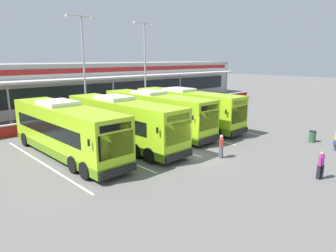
{
  "coord_description": "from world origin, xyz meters",
  "views": [
    {
      "loc": [
        -15.26,
        -12.94,
        6.66
      ],
      "look_at": [
        0.17,
        3.0,
        1.6
      ],
      "focal_mm": 31.8,
      "sensor_mm": 36.0,
      "label": 1
    }
  ],
  "objects_px": {
    "coach_bus_leftmost": "(66,131)",
    "pedestrian_in_dark_coat": "(321,164)",
    "coach_bus_centre": "(156,114)",
    "lamp_post_centre": "(84,62)",
    "pedestrian_with_handbag": "(336,139)",
    "litter_bin": "(312,136)",
    "pedestrian_child": "(221,146)",
    "lamp_post_east": "(145,61)",
    "coach_bus_right_centre": "(186,109)",
    "coach_bus_left_centre": "(122,123)"
  },
  "relations": [
    {
      "from": "pedestrian_child",
      "to": "coach_bus_centre",
      "type": "bearing_deg",
      "value": 79.91
    },
    {
      "from": "lamp_post_east",
      "to": "lamp_post_centre",
      "type": "bearing_deg",
      "value": -179.93
    },
    {
      "from": "coach_bus_leftmost",
      "to": "litter_bin",
      "type": "height_order",
      "value": "coach_bus_leftmost"
    },
    {
      "from": "coach_bus_right_centre",
      "to": "pedestrian_in_dark_coat",
      "type": "distance_m",
      "value": 14.81
    },
    {
      "from": "coach_bus_leftmost",
      "to": "coach_bus_centre",
      "type": "relative_size",
      "value": 1.0
    },
    {
      "from": "coach_bus_centre",
      "to": "lamp_post_east",
      "type": "xyz_separation_m",
      "value": [
        6.55,
        9.3,
        4.5
      ]
    },
    {
      "from": "pedestrian_with_handbag",
      "to": "litter_bin",
      "type": "distance_m",
      "value": 2.41
    },
    {
      "from": "coach_bus_centre",
      "to": "lamp_post_centre",
      "type": "height_order",
      "value": "lamp_post_centre"
    },
    {
      "from": "pedestrian_with_handbag",
      "to": "litter_bin",
      "type": "bearing_deg",
      "value": 60.47
    },
    {
      "from": "coach_bus_leftmost",
      "to": "coach_bus_centre",
      "type": "height_order",
      "value": "same"
    },
    {
      "from": "coach_bus_left_centre",
      "to": "pedestrian_in_dark_coat",
      "type": "bearing_deg",
      "value": -73.35
    },
    {
      "from": "coach_bus_right_centre",
      "to": "coach_bus_leftmost",
      "type": "bearing_deg",
      "value": -178.36
    },
    {
      "from": "coach_bus_leftmost",
      "to": "pedestrian_in_dark_coat",
      "type": "relative_size",
      "value": 7.51
    },
    {
      "from": "coach_bus_leftmost",
      "to": "lamp_post_centre",
      "type": "bearing_deg",
      "value": 54.55
    },
    {
      "from": "coach_bus_leftmost",
      "to": "pedestrian_child",
      "type": "height_order",
      "value": "coach_bus_leftmost"
    },
    {
      "from": "coach_bus_centre",
      "to": "lamp_post_centre",
      "type": "relative_size",
      "value": 1.11
    },
    {
      "from": "coach_bus_right_centre",
      "to": "pedestrian_in_dark_coat",
      "type": "relative_size",
      "value": 7.51
    },
    {
      "from": "lamp_post_centre",
      "to": "pedestrian_child",
      "type": "bearing_deg",
      "value": -88.99
    },
    {
      "from": "pedestrian_with_handbag",
      "to": "coach_bus_leftmost",
      "type": "bearing_deg",
      "value": 139.49
    },
    {
      "from": "coach_bus_leftmost",
      "to": "pedestrian_with_handbag",
      "type": "xyz_separation_m",
      "value": [
        14.74,
        -12.6,
        -0.93
      ]
    },
    {
      "from": "coach_bus_centre",
      "to": "coach_bus_right_centre",
      "type": "height_order",
      "value": "same"
    },
    {
      "from": "coach_bus_leftmost",
      "to": "pedestrian_child",
      "type": "bearing_deg",
      "value": -46.43
    },
    {
      "from": "pedestrian_in_dark_coat",
      "to": "lamp_post_centre",
      "type": "distance_m",
      "value": 24.31
    },
    {
      "from": "coach_bus_leftmost",
      "to": "pedestrian_in_dark_coat",
      "type": "xyz_separation_m",
      "value": [
        8.34,
        -13.79,
        -0.91
      ]
    },
    {
      "from": "coach_bus_centre",
      "to": "lamp_post_east",
      "type": "bearing_deg",
      "value": 54.83
    },
    {
      "from": "coach_bus_centre",
      "to": "lamp_post_east",
      "type": "height_order",
      "value": "lamp_post_east"
    },
    {
      "from": "coach_bus_leftmost",
      "to": "coach_bus_centre",
      "type": "distance_m",
      "value": 8.83
    },
    {
      "from": "pedestrian_with_handbag",
      "to": "lamp_post_centre",
      "type": "height_order",
      "value": "lamp_post_centre"
    },
    {
      "from": "coach_bus_centre",
      "to": "coach_bus_left_centre",
      "type": "bearing_deg",
      "value": -166.73
    },
    {
      "from": "coach_bus_left_centre",
      "to": "coach_bus_right_centre",
      "type": "bearing_deg",
      "value": 5.76
    },
    {
      "from": "coach_bus_right_centre",
      "to": "pedestrian_child",
      "type": "distance_m",
      "value": 9.69
    },
    {
      "from": "coach_bus_leftmost",
      "to": "coach_bus_right_centre",
      "type": "bearing_deg",
      "value": 1.64
    },
    {
      "from": "pedestrian_with_handbag",
      "to": "lamp_post_east",
      "type": "distance_m",
      "value": 23.13
    },
    {
      "from": "pedestrian_in_dark_coat",
      "to": "pedestrian_child",
      "type": "relative_size",
      "value": 1.0
    },
    {
      "from": "coach_bus_left_centre",
      "to": "coach_bus_right_centre",
      "type": "height_order",
      "value": "same"
    },
    {
      "from": "pedestrian_child",
      "to": "litter_bin",
      "type": "xyz_separation_m",
      "value": [
        8.57,
        -2.81,
        -0.41
      ]
    },
    {
      "from": "coach_bus_leftmost",
      "to": "lamp_post_centre",
      "type": "height_order",
      "value": "lamp_post_centre"
    },
    {
      "from": "coach_bus_leftmost",
      "to": "coach_bus_right_centre",
      "type": "distance_m",
      "value": 12.63
    },
    {
      "from": "coach_bus_right_centre",
      "to": "lamp_post_centre",
      "type": "height_order",
      "value": "lamp_post_centre"
    },
    {
      "from": "pedestrian_with_handbag",
      "to": "litter_bin",
      "type": "height_order",
      "value": "pedestrian_with_handbag"
    },
    {
      "from": "pedestrian_with_handbag",
      "to": "pedestrian_in_dark_coat",
      "type": "distance_m",
      "value": 6.52
    },
    {
      "from": "coach_bus_left_centre",
      "to": "coach_bus_right_centre",
      "type": "xyz_separation_m",
      "value": [
        8.27,
        0.83,
        0.0
      ]
    },
    {
      "from": "lamp_post_centre",
      "to": "pedestrian_with_handbag",
      "type": "bearing_deg",
      "value": -71.05
    },
    {
      "from": "pedestrian_child",
      "to": "litter_bin",
      "type": "height_order",
      "value": "pedestrian_child"
    },
    {
      "from": "coach_bus_leftmost",
      "to": "pedestrian_in_dark_coat",
      "type": "distance_m",
      "value": 16.14
    },
    {
      "from": "coach_bus_leftmost",
      "to": "lamp_post_centre",
      "type": "distance_m",
      "value": 12.93
    },
    {
      "from": "coach_bus_centre",
      "to": "lamp_post_centre",
      "type": "xyz_separation_m",
      "value": [
        -1.79,
        9.29,
        4.5
      ]
    },
    {
      "from": "coach_bus_centre",
      "to": "pedestrian_child",
      "type": "distance_m",
      "value": 8.47
    },
    {
      "from": "pedestrian_in_dark_coat",
      "to": "lamp_post_east",
      "type": "distance_m",
      "value": 25.28
    },
    {
      "from": "coach_bus_leftmost",
      "to": "coach_bus_left_centre",
      "type": "distance_m",
      "value": 4.38
    }
  ]
}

